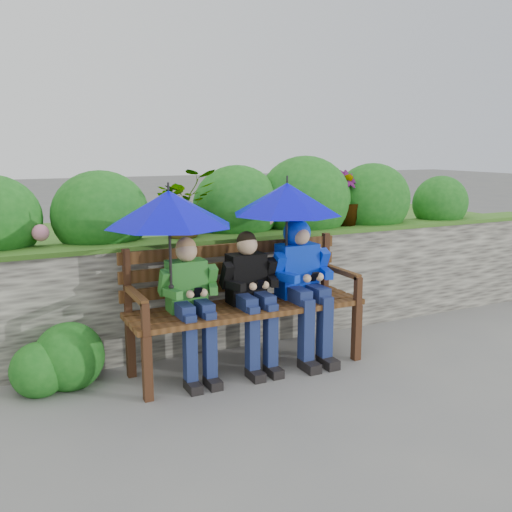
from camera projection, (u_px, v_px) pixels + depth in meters
name	position (u px, v px, depth m)	size (l,w,h in m)	color
ground	(261.00, 368.00, 4.84)	(60.00, 60.00, 0.00)	slate
garden_backdrop	(194.00, 264.00, 6.13)	(8.00, 2.87, 1.79)	#44413B
park_bench	(243.00, 297.00, 4.81)	(2.00, 0.59, 1.06)	#3D2213
boy_left	(191.00, 299.00, 4.50)	(0.46, 0.53, 1.15)	#37852A
boy_middle	(251.00, 291.00, 4.73)	(0.47, 0.54, 1.16)	black
boy_right	(302.00, 276.00, 4.93)	(0.52, 0.63, 1.23)	#001FB4
umbrella_left	(169.00, 208.00, 4.27)	(0.98, 0.98, 0.82)	#0000CA
umbrella_right	(287.00, 199.00, 4.81)	(0.94, 0.94, 0.82)	#0000CA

